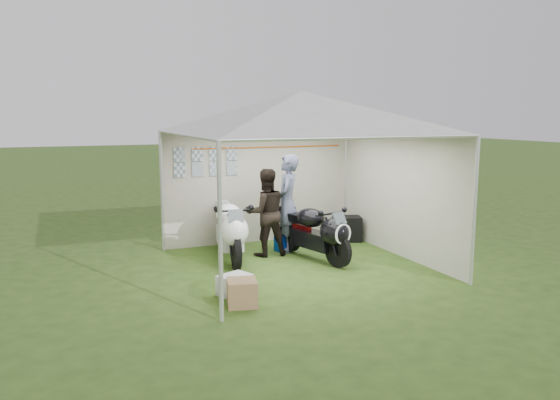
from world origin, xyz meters
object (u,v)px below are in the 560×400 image
at_px(canopy_tent, 300,117).
at_px(crate_0, 235,285).
at_px(person_blue_jacket, 287,203).
at_px(motorcycle_black, 316,231).
at_px(paddock_stand, 286,243).
at_px(motorcycle_white, 230,229).
at_px(equipment_box, 348,229).
at_px(person_dark_jacket, 266,212).
at_px(crate_1, 242,293).

height_order(canopy_tent, crate_0, canopy_tent).
relative_size(canopy_tent, person_blue_jacket, 3.03).
height_order(motorcycle_black, person_blue_jacket, person_blue_jacket).
height_order(paddock_stand, person_blue_jacket, person_blue_jacket).
xyz_separation_m(motorcycle_white, person_blue_jacket, (1.21, 0.23, 0.36)).
relative_size(motorcycle_black, crate_0, 4.29).
bearing_deg(person_blue_jacket, paddock_stand, -110.33).
distance_m(motorcycle_white, equipment_box, 2.78).
xyz_separation_m(motorcycle_white, motorcycle_black, (1.42, -0.61, -0.04)).
height_order(motorcycle_black, equipment_box, motorcycle_black).
height_order(person_blue_jacket, equipment_box, person_blue_jacket).
bearing_deg(person_dark_jacket, motorcycle_white, 9.40).
xyz_separation_m(motorcycle_white, person_dark_jacket, (0.71, 0.07, 0.24)).
relative_size(canopy_tent, crate_1, 14.01).
relative_size(motorcycle_white, equipment_box, 4.08).
xyz_separation_m(person_dark_jacket, equipment_box, (2.00, 0.45, -0.56)).
relative_size(paddock_stand, person_blue_jacket, 0.21).
height_order(motorcycle_white, person_dark_jacket, person_dark_jacket).
bearing_deg(equipment_box, person_dark_jacket, -167.30).
distance_m(motorcycle_black, crate_0, 2.35).
relative_size(motorcycle_white, crate_1, 5.21).
bearing_deg(person_blue_jacket, crate_0, -9.83).
distance_m(person_blue_jacket, crate_0, 2.83).
distance_m(canopy_tent, person_blue_jacket, 1.93).
height_order(paddock_stand, crate_1, crate_1).
distance_m(canopy_tent, motorcycle_black, 2.08).
xyz_separation_m(motorcycle_white, paddock_stand, (1.19, 0.25, -0.43)).
xyz_separation_m(motorcycle_black, paddock_stand, (-0.23, 0.86, -0.39)).
bearing_deg(crate_1, motorcycle_white, 76.65).
bearing_deg(motorcycle_black, person_blue_jacket, 89.15).
distance_m(motorcycle_black, crate_1, 2.65).
xyz_separation_m(motorcycle_black, equipment_box, (1.29, 1.13, -0.28)).
relative_size(canopy_tent, motorcycle_white, 2.69).
relative_size(person_dark_jacket, crate_1, 4.03).
relative_size(paddock_stand, crate_1, 0.99).
relative_size(canopy_tent, paddock_stand, 14.22).
distance_m(motorcycle_black, person_blue_jacket, 0.95).
bearing_deg(equipment_box, person_blue_jacket, -169.09).
bearing_deg(person_dark_jacket, motorcycle_black, 140.36).
height_order(person_blue_jacket, crate_0, person_blue_jacket).
relative_size(equipment_box, crate_0, 1.15).
distance_m(canopy_tent, person_dark_jacket, 1.97).
bearing_deg(motorcycle_white, person_blue_jacket, 19.06).
xyz_separation_m(paddock_stand, equipment_box, (1.52, 0.27, 0.11)).
bearing_deg(paddock_stand, person_blue_jacket, -49.85).
xyz_separation_m(person_dark_jacket, crate_1, (-1.27, -2.41, -0.63)).
bearing_deg(person_blue_jacket, motorcycle_black, 43.50).
distance_m(paddock_stand, person_dark_jacket, 0.84).
height_order(canopy_tent, motorcycle_white, canopy_tent).
bearing_deg(motorcycle_white, canopy_tent, -28.76).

